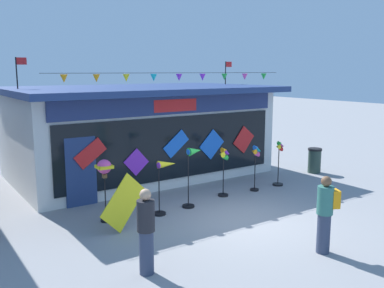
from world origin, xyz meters
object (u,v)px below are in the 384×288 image
Objects in this scene: wind_spinner_center_left at (193,164)px; wind_spinner_far_right at (279,160)px; person_mid_plaza at (325,213)px; trash_bin at (314,160)px; wind_spinner_left at (165,176)px; wind_spinner_center_right at (224,163)px; display_kite_on_ground at (124,203)px; wind_spinner_right at (256,159)px; kite_shop_building at (139,130)px; wind_spinner_far_left at (104,171)px; person_near_camera at (146,231)px.

wind_spinner_center_left reaches higher than wind_spinner_far_right.
trash_bin is at bearing 159.76° from person_mid_plaza.
wind_spinner_center_left reaches higher than wind_spinner_left.
wind_spinner_far_right is (3.66, 0.20, -0.34)m from wind_spinner_center_left.
display_kite_on_ground is at bearing -167.90° from wind_spinner_center_right.
kite_shop_building is at bearing 114.99° from wind_spinner_right.
wind_spinner_far_right is 6.13m from display_kite_on_ground.
person_mid_plaza is 4.68m from display_kite_on_ground.
kite_shop_building reaches higher than wind_spinner_right.
wind_spinner_center_right is (0.77, -4.15, -0.62)m from kite_shop_building.
wind_spinner_far_left is at bearing 179.64° from wind_spinner_far_right.
wind_spinner_far_left is 1.02m from display_kite_on_ground.
wind_spinner_far_right is at bearing -167.55° from trash_bin.
wind_spinner_left is 1.16× the size of display_kite_on_ground.
trash_bin is (6.14, 0.75, -0.76)m from wind_spinner_center_left.
kite_shop_building is 4.74m from wind_spinner_right.
wind_spinner_left is at bearing -109.08° from kite_shop_building.
wind_spinner_center_right is (3.90, 0.03, -0.29)m from wind_spinner_far_left.
wind_spinner_left is 3.55m from wind_spinner_right.
wind_spinner_center_left reaches higher than wind_spinner_far_left.
wind_spinner_left is 0.86× the size of wind_spinner_center_left.
wind_spinner_right is at bearing 3.65° from wind_spinner_center_left.
wind_spinner_center_right is at bearing -79.52° from kite_shop_building.
display_kite_on_ground is (0.64, 2.34, -0.17)m from person_near_camera.
wind_spinner_left is at bearing 17.63° from display_kite_on_ground.
wind_spinner_far_right is 2.58m from trash_bin.
kite_shop_building reaches higher than wind_spinner_center_right.
display_kite_on_ground is at bearing -176.51° from person_near_camera.
person_mid_plaza is at bearing -54.97° from wind_spinner_far_left.
wind_spinner_far_right is at bearing 3.51° from wind_spinner_left.
display_kite_on_ground is (-4.98, -0.70, -0.36)m from wind_spinner_right.
kite_shop_building is 6.78m from trash_bin.
wind_spinner_left reaches higher than display_kite_on_ground.
wind_spinner_far_right is (2.32, -0.07, -0.14)m from wind_spinner_center_right.
wind_spinner_far_left is at bearing 174.63° from wind_spinner_center_left.
wind_spinner_far_left is 0.97× the size of person_mid_plaza.
wind_spinner_far_right reaches higher than wind_spinner_left.
trash_bin is (5.62, 4.92, -0.41)m from person_mid_plaza.
wind_spinner_center_left reaches higher than trash_bin.
wind_spinner_far_left is 3.91m from wind_spinner_center_right.
display_kite_on_ground is (-3.76, -0.81, -0.36)m from wind_spinner_center_right.
wind_spinner_center_right is at bearing 144.28° from person_near_camera.
person_near_camera is at bearing -126.55° from wind_spinner_left.
wind_spinner_far_left is at bearing 179.12° from wind_spinner_right.
wind_spinner_left is 0.96× the size of wind_spinner_far_right.
wind_spinner_far_left is 1.29× the size of display_kite_on_ground.
wind_spinner_far_left is 0.95× the size of wind_spinner_center_left.
kite_shop_building is at bearing 82.66° from wind_spinner_center_left.
wind_spinner_right is at bearing -0.88° from wind_spinner_far_left.
person_near_camera is at bearing -144.44° from wind_spinner_center_right.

